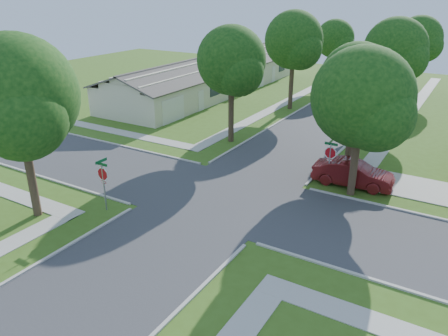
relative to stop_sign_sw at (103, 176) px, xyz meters
name	(u,v)px	position (x,y,z in m)	size (l,w,h in m)	color
ground	(223,197)	(4.70, 4.70, -2.03)	(100.00, 100.00, 0.00)	#3B5B18
road_ns	(223,197)	(4.70, 4.70, -2.03)	(7.00, 100.00, 0.02)	#333335
sidewalk_ne	(411,111)	(10.80, 30.70, -2.01)	(1.20, 40.00, 0.04)	#9E9B91
sidewalk_nw	(296,97)	(-1.40, 30.70, -2.01)	(1.20, 40.00, 0.04)	#9E9B91
driveway	(389,182)	(12.60, 11.80, -2.01)	(8.80, 3.60, 0.05)	#9E9B91
stop_sign_sw	(103,176)	(0.00, 0.00, 0.00)	(1.05, 0.80, 2.98)	gray
stop_sign_ne	(330,155)	(9.40, 9.40, 0.00)	(1.05, 0.80, 2.98)	gray
tree_e_near	(357,83)	(9.45, 13.71, 3.61)	(4.97, 4.80, 8.28)	#38281C
tree_e_mid	(396,52)	(9.46, 25.71, 4.22)	(5.59, 5.40, 9.21)	#38281C
tree_e_far	(419,41)	(9.45, 38.71, 3.95)	(5.17, 5.00, 8.72)	#38281C
tree_w_near	(232,64)	(0.06, 13.71, 4.08)	(5.38, 5.20, 8.97)	#38281C
tree_w_mid	(294,43)	(0.06, 25.71, 4.46)	(5.80, 5.60, 9.56)	#38281C
tree_w_far	(335,41)	(0.05, 38.71, 3.48)	(4.76, 4.60, 8.04)	#38281C
tree_sw_corner	(18,101)	(-2.74, -2.29, 4.23)	(6.21, 6.00, 9.55)	#38281C
tree_ne_corner	(363,102)	(11.06, 8.91, 3.56)	(5.80, 5.60, 8.66)	#38281C
house_nw_near	(165,92)	(-11.29, 19.70, -0.51)	(8.42, 13.60, 4.23)	beige
house_nw_far	(244,68)	(-11.29, 36.70, -0.51)	(8.42, 13.60, 4.23)	beige
car_driveway	(353,173)	(10.70, 10.20, -1.23)	(1.69, 4.84, 1.59)	maroon
car_curb_east	(358,102)	(5.90, 29.33, -1.34)	(1.64, 4.07, 1.39)	black
car_curb_west	(372,75)	(3.50, 44.97, -1.29)	(2.07, 5.10, 1.48)	black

